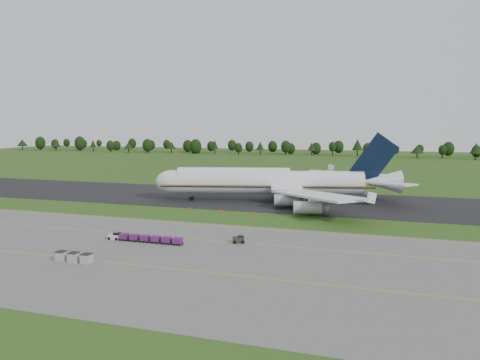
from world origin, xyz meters
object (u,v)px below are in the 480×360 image
(aircraft, at_px, (271,182))
(uld_row, at_px, (74,257))
(edge_markers, at_px, (220,211))
(baggage_train, at_px, (144,238))
(utility_cart, at_px, (238,240))

(aircraft, bearing_deg, uld_row, -102.84)
(uld_row, distance_m, edge_markers, 47.82)
(baggage_train, height_order, edge_markers, baggage_train)
(baggage_train, xyz_separation_m, edge_markers, (3.18, 32.56, -0.51))
(baggage_train, distance_m, uld_row, 15.28)
(utility_cart, distance_m, edge_markers, 31.06)
(utility_cart, relative_size, edge_markers, 0.13)
(utility_cart, bearing_deg, edge_markers, 116.39)
(utility_cart, height_order, edge_markers, utility_cart)
(uld_row, bearing_deg, aircraft, 77.16)
(utility_cart, distance_m, uld_row, 28.74)
(aircraft, height_order, baggage_train, aircraft)
(uld_row, height_order, edge_markers, uld_row)
(baggage_train, distance_m, edge_markers, 32.72)
(baggage_train, relative_size, edge_markers, 0.85)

